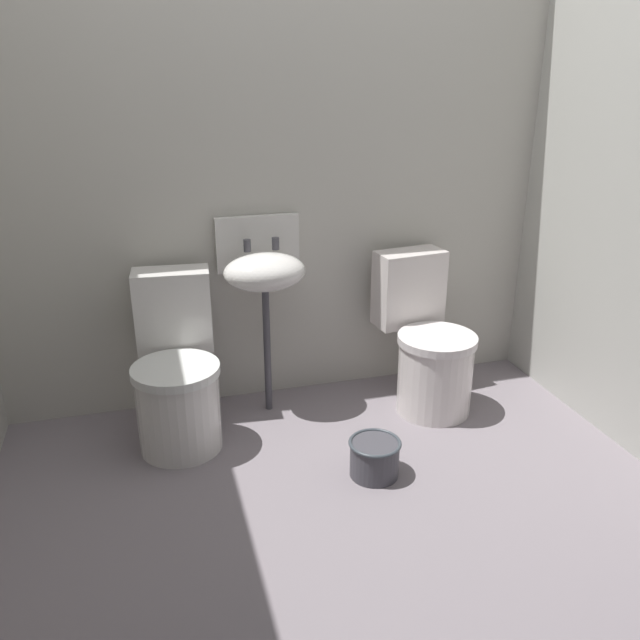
{
  "coord_description": "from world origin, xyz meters",
  "views": [
    {
      "loc": [
        -0.68,
        -2.12,
        1.67
      ],
      "look_at": [
        0.0,
        0.25,
        0.7
      ],
      "focal_mm": 36.09,
      "sensor_mm": 36.0,
      "label": 1
    }
  ],
  "objects_px": {
    "toilet_left": "(177,377)",
    "bucket": "(374,457)",
    "toilet_right": "(427,347)",
    "sink": "(264,269)"
  },
  "relations": [
    {
      "from": "toilet_left",
      "to": "bucket",
      "type": "xyz_separation_m",
      "value": [
        0.79,
        -0.55,
        -0.23
      ]
    },
    {
      "from": "toilet_left",
      "to": "sink",
      "type": "xyz_separation_m",
      "value": [
        0.46,
        0.19,
        0.43
      ]
    },
    {
      "from": "toilet_right",
      "to": "bucket",
      "type": "relative_size",
      "value": 3.38
    },
    {
      "from": "toilet_right",
      "to": "toilet_left",
      "type": "bearing_deg",
      "value": -7.13
    },
    {
      "from": "bucket",
      "to": "toilet_right",
      "type": "bearing_deg",
      "value": 48.42
    },
    {
      "from": "toilet_left",
      "to": "bucket",
      "type": "height_order",
      "value": "toilet_left"
    },
    {
      "from": "toilet_right",
      "to": "sink",
      "type": "height_order",
      "value": "sink"
    },
    {
      "from": "toilet_left",
      "to": "toilet_right",
      "type": "xyz_separation_m",
      "value": [
        1.27,
        0.0,
        0.0
      ]
    },
    {
      "from": "toilet_right",
      "to": "bucket",
      "type": "bearing_deg",
      "value": 41.29
    },
    {
      "from": "toilet_right",
      "to": "sink",
      "type": "bearing_deg",
      "value": -20.19
    }
  ]
}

